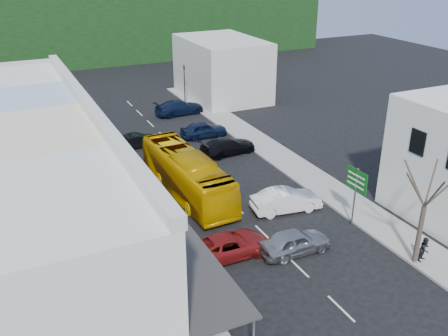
{
  "coord_description": "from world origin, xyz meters",
  "views": [
    {
      "loc": [
        -14.03,
        -23.79,
        16.88
      ],
      "look_at": [
        0.0,
        6.0,
        2.2
      ],
      "focal_mm": 40.0,
      "sensor_mm": 36.0,
      "label": 1
    }
  ],
  "objects_px": {
    "car_white": "(286,202)",
    "street_tree": "(424,206)",
    "traffic_signal": "(185,85)",
    "pedestrian_right": "(425,248)",
    "pedestrian_left": "(155,245)",
    "car_silver": "(294,243)",
    "car_red": "(229,246)",
    "direction_sign": "(355,197)",
    "bus": "(187,175)"
  },
  "relations": [
    {
      "from": "pedestrian_left",
      "to": "direction_sign",
      "type": "bearing_deg",
      "value": -99.73
    },
    {
      "from": "car_silver",
      "to": "pedestrian_left",
      "type": "bearing_deg",
      "value": 69.2
    },
    {
      "from": "direction_sign",
      "to": "traffic_signal",
      "type": "relative_size",
      "value": 0.88
    },
    {
      "from": "car_silver",
      "to": "direction_sign",
      "type": "bearing_deg",
      "value": -77.71
    },
    {
      "from": "pedestrian_right",
      "to": "direction_sign",
      "type": "xyz_separation_m",
      "value": [
        -1.03,
        5.2,
        1.05
      ]
    },
    {
      "from": "car_white",
      "to": "pedestrian_right",
      "type": "relative_size",
      "value": 2.59
    },
    {
      "from": "pedestrian_left",
      "to": "direction_sign",
      "type": "height_order",
      "value": "direction_sign"
    },
    {
      "from": "pedestrian_left",
      "to": "car_red",
      "type": "bearing_deg",
      "value": -112.52
    },
    {
      "from": "car_white",
      "to": "pedestrian_right",
      "type": "xyz_separation_m",
      "value": [
        3.95,
        -8.74,
        0.3
      ]
    },
    {
      "from": "pedestrian_right",
      "to": "car_silver",
      "type": "bearing_deg",
      "value": 129.83
    },
    {
      "from": "direction_sign",
      "to": "street_tree",
      "type": "relative_size",
      "value": 0.55
    },
    {
      "from": "car_white",
      "to": "street_tree",
      "type": "height_order",
      "value": "street_tree"
    },
    {
      "from": "bus",
      "to": "street_tree",
      "type": "height_order",
      "value": "street_tree"
    },
    {
      "from": "car_white",
      "to": "pedestrian_right",
      "type": "bearing_deg",
      "value": -148.32
    },
    {
      "from": "street_tree",
      "to": "pedestrian_right",
      "type": "bearing_deg",
      "value": -13.44
    },
    {
      "from": "street_tree",
      "to": "direction_sign",
      "type": "bearing_deg",
      "value": 95.63
    },
    {
      "from": "car_silver",
      "to": "car_red",
      "type": "distance_m",
      "value": 3.93
    },
    {
      "from": "street_tree",
      "to": "car_red",
      "type": "bearing_deg",
      "value": 150.54
    },
    {
      "from": "pedestrian_left",
      "to": "street_tree",
      "type": "xyz_separation_m",
      "value": [
        13.43,
        -6.81,
        2.75
      ]
    },
    {
      "from": "bus",
      "to": "direction_sign",
      "type": "height_order",
      "value": "direction_sign"
    },
    {
      "from": "bus",
      "to": "direction_sign",
      "type": "relative_size",
      "value": 2.83
    },
    {
      "from": "pedestrian_right",
      "to": "bus",
      "type": "bearing_deg",
      "value": 105.82
    },
    {
      "from": "car_white",
      "to": "direction_sign",
      "type": "height_order",
      "value": "direction_sign"
    },
    {
      "from": "car_silver",
      "to": "pedestrian_left",
      "type": "distance_m",
      "value": 8.23
    },
    {
      "from": "traffic_signal",
      "to": "street_tree",
      "type": "bearing_deg",
      "value": 76.22
    },
    {
      "from": "car_white",
      "to": "traffic_signal",
      "type": "distance_m",
      "value": 27.14
    },
    {
      "from": "car_silver",
      "to": "car_white",
      "type": "bearing_deg",
      "value": -26.45
    },
    {
      "from": "car_red",
      "to": "traffic_signal",
      "type": "distance_m",
      "value": 31.57
    },
    {
      "from": "traffic_signal",
      "to": "car_silver",
      "type": "bearing_deg",
      "value": 66.02
    },
    {
      "from": "pedestrian_right",
      "to": "direction_sign",
      "type": "distance_m",
      "value": 5.4
    },
    {
      "from": "car_silver",
      "to": "pedestrian_right",
      "type": "bearing_deg",
      "value": -123.0
    },
    {
      "from": "bus",
      "to": "traffic_signal",
      "type": "distance_m",
      "value": 23.09
    },
    {
      "from": "street_tree",
      "to": "car_white",
      "type": "bearing_deg",
      "value": 111.61
    },
    {
      "from": "car_red",
      "to": "pedestrian_right",
      "type": "distance_m",
      "value": 11.33
    },
    {
      "from": "car_silver",
      "to": "car_white",
      "type": "height_order",
      "value": "same"
    },
    {
      "from": "pedestrian_left",
      "to": "pedestrian_right",
      "type": "relative_size",
      "value": 1.0
    },
    {
      "from": "car_red",
      "to": "street_tree",
      "type": "bearing_deg",
      "value": -120.14
    },
    {
      "from": "car_white",
      "to": "street_tree",
      "type": "distance_m",
      "value": 9.76
    },
    {
      "from": "direction_sign",
      "to": "bus",
      "type": "bearing_deg",
      "value": 130.26
    },
    {
      "from": "street_tree",
      "to": "traffic_signal",
      "type": "height_order",
      "value": "street_tree"
    },
    {
      "from": "car_white",
      "to": "direction_sign",
      "type": "xyz_separation_m",
      "value": [
        2.91,
        -3.54,
        1.35
      ]
    },
    {
      "from": "car_red",
      "to": "pedestrian_right",
      "type": "relative_size",
      "value": 2.71
    },
    {
      "from": "pedestrian_left",
      "to": "street_tree",
      "type": "bearing_deg",
      "value": -118.96
    },
    {
      "from": "pedestrian_left",
      "to": "direction_sign",
      "type": "distance_m",
      "value": 13.09
    },
    {
      "from": "bus",
      "to": "direction_sign",
      "type": "distance_m",
      "value": 12.1
    },
    {
      "from": "pedestrian_right",
      "to": "direction_sign",
      "type": "bearing_deg",
      "value": 83.9
    },
    {
      "from": "pedestrian_right",
      "to": "traffic_signal",
      "type": "bearing_deg",
      "value": 74.32
    },
    {
      "from": "pedestrian_right",
      "to": "traffic_signal",
      "type": "height_order",
      "value": "traffic_signal"
    },
    {
      "from": "street_tree",
      "to": "pedestrian_left",
      "type": "bearing_deg",
      "value": 153.1
    },
    {
      "from": "pedestrian_left",
      "to": "car_white",
      "type": "bearing_deg",
      "value": -81.87
    }
  ]
}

